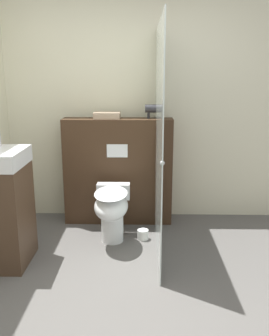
{
  "coord_description": "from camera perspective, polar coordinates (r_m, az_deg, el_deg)",
  "views": [
    {
      "loc": [
        0.19,
        -2.35,
        1.64
      ],
      "look_at": [
        0.11,
        1.11,
        0.76
      ],
      "focal_mm": 40.0,
      "sensor_mm": 36.0,
      "label": 1
    }
  ],
  "objects": [
    {
      "name": "ground_plane",
      "position": [
        2.87,
        -2.92,
        -20.5
      ],
      "size": [
        12.0,
        12.0,
        0.0
      ],
      "primitive_type": "plane",
      "color": "#565451"
    },
    {
      "name": "wall_back",
      "position": [
        4.25,
        -1.32,
        9.07
      ],
      "size": [
        8.0,
        0.06,
        2.5
      ],
      "color": "beige",
      "rests_on": "ground_plane"
    },
    {
      "name": "partition_panel",
      "position": [
        4.14,
        -2.5,
        -0.49
      ],
      "size": [
        1.18,
        0.25,
        1.16
      ],
      "color": "#3D2819",
      "rests_on": "ground_plane"
    },
    {
      "name": "shower_glass",
      "position": [
        3.47,
        3.66,
        4.33
      ],
      "size": [
        0.04,
        1.55,
        2.08
      ],
      "color": "silver",
      "rests_on": "ground_plane"
    },
    {
      "name": "toilet",
      "position": [
        3.67,
        -3.49,
        -6.19
      ],
      "size": [
        0.34,
        0.61,
        0.54
      ],
      "color": "white",
      "rests_on": "ground_plane"
    },
    {
      "name": "hair_drier",
      "position": [
        4.03,
        2.67,
        8.99
      ],
      "size": [
        0.16,
        0.09,
        0.15
      ],
      "color": "#2D2D33",
      "rests_on": "partition_panel"
    },
    {
      "name": "folded_towel",
      "position": [
        4.04,
        -4.21,
        8.01
      ],
      "size": [
        0.28,
        0.18,
        0.07
      ],
      "color": "tan",
      "rests_on": "partition_panel"
    },
    {
      "name": "spare_toilet_roll",
      "position": [
        3.84,
        1.29,
        -10.11
      ],
      "size": [
        0.11,
        0.11,
        0.1
      ],
      "color": "white",
      "rests_on": "ground_plane"
    }
  ]
}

